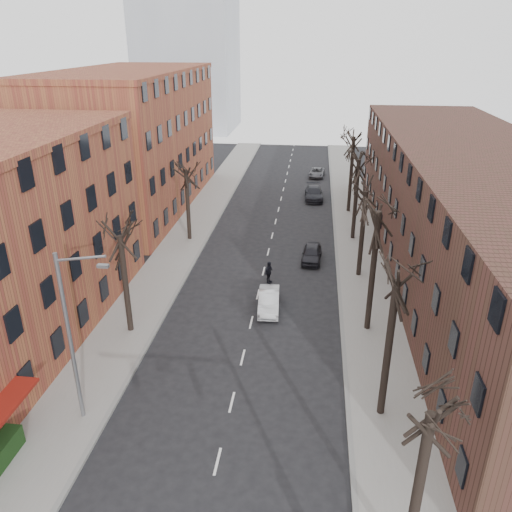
% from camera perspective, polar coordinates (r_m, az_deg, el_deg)
% --- Properties ---
extents(sidewalk_left, '(4.00, 90.00, 0.15)m').
position_cam_1_polar(sidewalk_left, '(48.26, -7.75, 2.38)').
color(sidewalk_left, gray).
rests_on(sidewalk_left, ground).
extents(sidewalk_right, '(4.00, 90.00, 0.15)m').
position_cam_1_polar(sidewalk_right, '(47.02, 11.52, 1.52)').
color(sidewalk_right, gray).
rests_on(sidewalk_right, ground).
extents(building_left_far, '(12.00, 28.00, 14.00)m').
position_cam_1_polar(building_left_far, '(57.01, -13.92, 12.49)').
color(building_left_far, brown).
rests_on(building_left_far, ground).
extents(building_right, '(12.00, 50.00, 10.00)m').
position_cam_1_polar(building_right, '(42.27, 23.41, 4.58)').
color(building_right, '#452620').
rests_on(building_right, ground).
extents(tree_right_b, '(5.20, 5.20, 10.80)m').
position_cam_1_polar(tree_right_b, '(27.20, 13.99, -17.12)').
color(tree_right_b, black).
rests_on(tree_right_b, ground).
extents(tree_right_c, '(5.20, 5.20, 11.60)m').
position_cam_1_polar(tree_right_c, '(33.64, 12.53, -8.21)').
color(tree_right_c, black).
rests_on(tree_right_c, ground).
extents(tree_right_d, '(5.20, 5.20, 10.00)m').
position_cam_1_polar(tree_right_d, '(40.63, 11.60, -2.26)').
color(tree_right_d, black).
rests_on(tree_right_d, ground).
extents(tree_right_e, '(5.20, 5.20, 10.80)m').
position_cam_1_polar(tree_right_e, '(47.94, 10.95, 1.91)').
color(tree_right_e, black).
rests_on(tree_right_e, ground).
extents(tree_right_f, '(5.20, 5.20, 11.60)m').
position_cam_1_polar(tree_right_f, '(55.44, 10.48, 4.97)').
color(tree_right_f, black).
rests_on(tree_right_f, ground).
extents(tree_left_a, '(5.20, 5.20, 9.50)m').
position_cam_1_polar(tree_left_a, '(33.67, -14.08, -8.34)').
color(tree_left_a, black).
rests_on(tree_left_a, ground).
extents(tree_left_b, '(5.20, 5.20, 9.50)m').
position_cam_1_polar(tree_left_b, '(47.29, -7.57, 1.84)').
color(tree_left_b, black).
rests_on(tree_left_b, ground).
extents(streetlight, '(2.45, 0.22, 9.03)m').
position_cam_1_polar(streetlight, '(24.73, -20.26, -8.20)').
color(streetlight, slate).
rests_on(streetlight, ground).
extents(silver_sedan, '(1.67, 4.12, 1.33)m').
position_cam_1_polar(silver_sedan, '(34.82, 1.48, -5.14)').
color(silver_sedan, silver).
rests_on(silver_sedan, ground).
extents(parked_car_near, '(1.82, 4.03, 1.34)m').
position_cam_1_polar(parked_car_near, '(42.49, 6.38, 0.29)').
color(parked_car_near, black).
rests_on(parked_car_near, ground).
extents(parked_car_mid, '(2.26, 5.09, 1.45)m').
position_cam_1_polar(parked_car_mid, '(59.10, 6.63, 7.13)').
color(parked_car_mid, black).
rests_on(parked_car_mid, ground).
extents(parked_car_far, '(2.25, 4.29, 1.15)m').
position_cam_1_polar(parked_car_far, '(69.22, 6.97, 9.45)').
color(parked_car_far, '#56575D').
rests_on(parked_car_far, ground).
extents(pedestrian_crossing, '(0.83, 1.12, 1.77)m').
position_cam_1_polar(pedestrian_crossing, '(38.39, 1.47, -1.88)').
color(pedestrian_crossing, black).
rests_on(pedestrian_crossing, ground).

